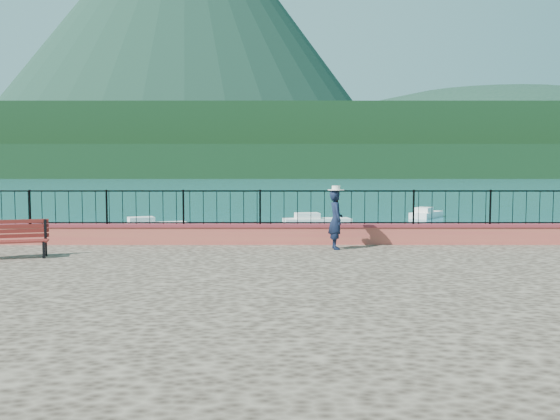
{
  "coord_description": "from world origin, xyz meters",
  "views": [
    {
      "loc": [
        0.27,
        -11.88,
        3.25
      ],
      "look_at": [
        0.27,
        2.0,
        2.3
      ],
      "focal_mm": 35.0,
      "sensor_mm": 36.0,
      "label": 1
    }
  ],
  "objects_px": {
    "boat_1": "(357,236)",
    "boat_5": "(426,212)",
    "park_bench": "(12,247)",
    "person": "(336,220)",
    "boat_3": "(152,223)",
    "boat_4": "(317,219)"
  },
  "relations": [
    {
      "from": "park_bench",
      "to": "boat_5",
      "type": "xyz_separation_m",
      "value": [
        17.03,
        26.39,
        -1.08
      ]
    },
    {
      "from": "boat_5",
      "to": "boat_4",
      "type": "bearing_deg",
      "value": 159.29
    },
    {
      "from": "boat_3",
      "to": "person",
      "type": "bearing_deg",
      "value": -85.77
    },
    {
      "from": "boat_3",
      "to": "park_bench",
      "type": "bearing_deg",
      "value": -111.64
    },
    {
      "from": "park_bench",
      "to": "boat_4",
      "type": "distance_m",
      "value": 22.49
    },
    {
      "from": "boat_1",
      "to": "boat_4",
      "type": "xyz_separation_m",
      "value": [
        -1.17,
        9.24,
        0.0
      ]
    },
    {
      "from": "boat_1",
      "to": "park_bench",
      "type": "bearing_deg",
      "value": -136.23
    },
    {
      "from": "boat_3",
      "to": "boat_4",
      "type": "bearing_deg",
      "value": -6.68
    },
    {
      "from": "boat_1",
      "to": "boat_5",
      "type": "relative_size",
      "value": 1.01
    },
    {
      "from": "person",
      "to": "boat_5",
      "type": "bearing_deg",
      "value": -27.02
    },
    {
      "from": "boat_4",
      "to": "boat_5",
      "type": "relative_size",
      "value": 1.18
    },
    {
      "from": "park_bench",
      "to": "boat_3",
      "type": "bearing_deg",
      "value": 75.61
    },
    {
      "from": "boat_4",
      "to": "boat_5",
      "type": "xyz_separation_m",
      "value": [
        8.31,
        5.68,
        0.0
      ]
    },
    {
      "from": "boat_1",
      "to": "boat_3",
      "type": "distance_m",
      "value": 12.38
    },
    {
      "from": "boat_3",
      "to": "boat_4",
      "type": "height_order",
      "value": "same"
    },
    {
      "from": "park_bench",
      "to": "boat_1",
      "type": "bearing_deg",
      "value": 32.2
    },
    {
      "from": "boat_5",
      "to": "park_bench",
      "type": "bearing_deg",
      "value": -177.9
    },
    {
      "from": "boat_3",
      "to": "boat_5",
      "type": "bearing_deg",
      "value": 1.73
    },
    {
      "from": "boat_4",
      "to": "person",
      "type": "bearing_deg",
      "value": -102.19
    },
    {
      "from": "park_bench",
      "to": "boat_4",
      "type": "bearing_deg",
      "value": 50.14
    },
    {
      "from": "boat_1",
      "to": "boat_4",
      "type": "distance_m",
      "value": 9.31
    },
    {
      "from": "boat_3",
      "to": "boat_5",
      "type": "distance_m",
      "value": 19.85
    }
  ]
}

